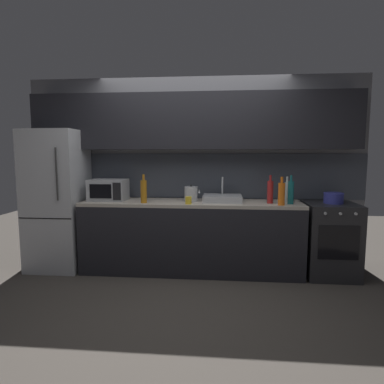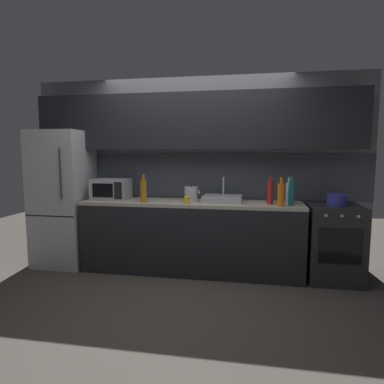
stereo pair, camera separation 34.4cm
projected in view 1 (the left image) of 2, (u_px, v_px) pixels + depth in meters
name	position (u px, v px, depth m)	size (l,w,h in m)	color
ground_plane	(183.00, 302.00, 3.33)	(10.00, 10.00, 0.00)	#3D3833
back_wall	(193.00, 150.00, 4.34)	(4.48, 0.44, 2.50)	slate
counter_run	(191.00, 236.00, 4.17)	(2.74, 0.60, 0.90)	black
refrigerator	(58.00, 200.00, 4.28)	(0.68, 0.69, 1.79)	#B7BABF
oven_range	(330.00, 240.00, 4.02)	(0.60, 0.62, 0.90)	#232326
microwave	(108.00, 190.00, 4.22)	(0.46, 0.35, 0.27)	#A8AAAF
sink_basin	(222.00, 198.00, 4.11)	(0.48, 0.38, 0.30)	#ADAFB5
kettle	(191.00, 194.00, 4.11)	(0.20, 0.16, 0.21)	#B7BABF
wine_bottle_amber	(144.00, 191.00, 3.99)	(0.08, 0.08, 0.35)	#B27019
wine_bottle_clear	(287.00, 192.00, 4.06)	(0.07, 0.07, 0.32)	silver
wine_bottle_red	(270.00, 192.00, 3.95)	(0.07, 0.07, 0.34)	#A82323
wine_bottle_orange	(282.00, 194.00, 3.81)	(0.08, 0.08, 0.33)	orange
wine_bottle_teal	(291.00, 192.00, 3.89)	(0.07, 0.07, 0.34)	#19666B
mug_yellow	(188.00, 200.00, 3.90)	(0.08, 0.08, 0.09)	gold
cooking_pot	(334.00, 198.00, 3.96)	(0.23, 0.23, 0.13)	#333899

